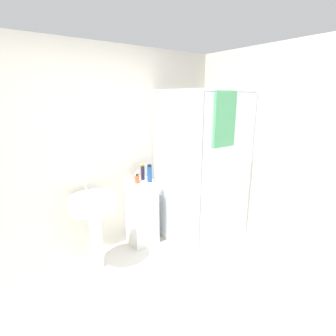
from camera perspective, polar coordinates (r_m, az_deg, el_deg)
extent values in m
cube|color=silver|center=(3.24, -14.68, 2.95)|extent=(6.40, 0.06, 2.50)
cube|color=silver|center=(3.19, 29.18, 1.30)|extent=(0.06, 6.40, 2.50)
cube|color=white|center=(3.89, 6.72, -13.54)|extent=(0.93, 0.93, 0.09)
cylinder|color=silver|center=(4.15, 7.45, 2.40)|extent=(0.04, 0.04, 2.00)
cylinder|color=silver|center=(3.60, -2.90, 0.53)|extent=(0.04, 0.04, 2.00)
cylinder|color=silver|center=(3.58, 17.37, -0.27)|extent=(0.04, 0.04, 2.00)
cylinder|color=silver|center=(2.93, 6.85, -3.07)|extent=(0.04, 0.04, 2.00)
cylinder|color=silver|center=(3.11, 13.73, 16.06)|extent=(0.89, 0.04, 0.04)
cylinder|color=silver|center=(3.75, 2.83, 16.26)|extent=(0.89, 0.04, 0.04)
cylinder|color=silver|center=(3.12, 1.60, 16.46)|extent=(0.04, 0.89, 0.04)
cylinder|color=silver|center=(3.74, 12.91, 15.91)|extent=(0.04, 0.89, 0.04)
cube|color=silver|center=(3.22, 12.83, -1.12)|extent=(0.86, 0.01, 1.87)
cube|color=silver|center=(3.24, 1.31, -0.67)|extent=(0.01, 0.86, 1.87)
cylinder|color=#B7BABF|center=(4.00, 5.76, -0.39)|extent=(0.02, 0.02, 1.50)
cylinder|color=#B7BABF|center=(3.83, 6.58, 10.59)|extent=(0.07, 0.07, 0.04)
cube|color=#4C9966|center=(3.00, 12.26, 10.32)|extent=(0.33, 0.03, 0.61)
cube|color=silver|center=(3.52, -5.70, -9.65)|extent=(0.34, 0.31, 0.87)
sphere|color=gold|center=(3.38, -4.24, -9.97)|extent=(0.02, 0.02, 0.02)
cylinder|color=white|center=(3.18, -15.43, -14.60)|extent=(0.14, 0.14, 0.72)
cylinder|color=white|center=(2.99, -16.02, -7.33)|extent=(0.51, 0.51, 0.15)
cylinder|color=#B7BABF|center=(3.10, -17.38, -3.86)|extent=(0.02, 0.02, 0.13)
cube|color=#B7BABF|center=(3.05, -17.24, -3.06)|extent=(0.02, 0.07, 0.02)
cylinder|color=#E5562D|center=(3.29, -6.76, -2.51)|extent=(0.06, 0.06, 0.09)
cylinder|color=black|center=(3.28, -6.79, -1.57)|extent=(0.02, 0.02, 0.02)
cube|color=black|center=(3.26, -6.68, -1.36)|extent=(0.01, 0.03, 0.01)
cylinder|color=#281E33|center=(3.42, -5.53, -1.00)|extent=(0.05, 0.05, 0.19)
cylinder|color=gold|center=(3.39, -5.57, 0.69)|extent=(0.04, 0.04, 0.02)
cylinder|color=#1E4C93|center=(3.32, -4.04, -1.34)|extent=(0.06, 0.06, 0.20)
cylinder|color=black|center=(3.29, -4.07, 0.53)|extent=(0.05, 0.05, 0.02)
cylinder|color=beige|center=(3.36, -6.66, -1.96)|extent=(0.05, 0.05, 0.11)
cylinder|color=silver|center=(3.34, -6.69, -0.87)|extent=(0.02, 0.02, 0.02)
cube|color=silver|center=(3.33, -6.59, -0.65)|extent=(0.01, 0.03, 0.01)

